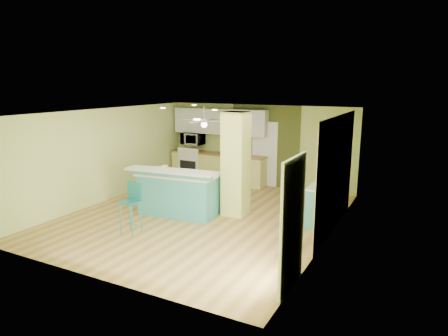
{
  "coord_description": "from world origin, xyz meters",
  "views": [
    {
      "loc": [
        4.71,
        -7.89,
        3.16
      ],
      "look_at": [
        0.38,
        0.4,
        1.16
      ],
      "focal_mm": 32.0,
      "sensor_mm": 36.0,
      "label": 1
    }
  ],
  "objects": [
    {
      "name": "stove",
      "position": [
        -2.25,
        3.19,
        0.46
      ],
      "size": [
        0.76,
        0.66,
        1.08
      ],
      "color": "white",
      "rests_on": "floor"
    },
    {
      "name": "wall_decor",
      "position": [
        2.96,
        0.8,
        1.55
      ],
      "size": [
        0.03,
        0.9,
        0.7
      ],
      "primitive_type": "cube",
      "color": "brown",
      "rests_on": "wood_panel"
    },
    {
      "name": "kitchen_run",
      "position": [
        -1.3,
        3.2,
        0.47
      ],
      "size": [
        3.25,
        0.63,
        0.94
      ],
      "color": "#D8D571",
      "rests_on": "floor"
    },
    {
      "name": "wall_back",
      "position": [
        0.0,
        3.5,
        1.25
      ],
      "size": [
        6.0,
        0.01,
        2.5
      ],
      "primitive_type": "cube",
      "color": "#C1D371",
      "rests_on": "floor"
    },
    {
      "name": "wall_right",
      "position": [
        3.0,
        0.0,
        1.25
      ],
      "size": [
        0.01,
        7.0,
        2.5
      ],
      "primitive_type": "cube",
      "color": "#C1D371",
      "rests_on": "floor"
    },
    {
      "name": "french_door",
      "position": [
        2.97,
        -2.3,
        1.05
      ],
      "size": [
        0.04,
        1.08,
        2.1
      ],
      "primitive_type": "cube",
      "color": "white",
      "rests_on": "floor"
    },
    {
      "name": "olive_accent",
      "position": [
        0.2,
        3.49,
        1.25
      ],
      "size": [
        2.2,
        0.02,
        2.5
      ],
      "primitive_type": "cube",
      "color": "#474F1F",
      "rests_on": "floor"
    },
    {
      "name": "interior_door",
      "position": [
        0.2,
        3.46,
        1.0
      ],
      "size": [
        0.82,
        0.05,
        2.0
      ],
      "primitive_type": "cube",
      "color": "white",
      "rests_on": "floor"
    },
    {
      "name": "pendant_lamp",
      "position": [
        2.65,
        0.75,
        1.88
      ],
      "size": [
        0.14,
        0.14,
        0.69
      ],
      "color": "silver",
      "rests_on": "ceiling"
    },
    {
      "name": "ceiling",
      "position": [
        0.0,
        0.0,
        2.5
      ],
      "size": [
        6.0,
        7.0,
        0.01
      ],
      "primitive_type": "cube",
      "color": "white",
      "rests_on": "wall_back"
    },
    {
      "name": "peninsula",
      "position": [
        -0.6,
        -0.09,
        0.55
      ],
      "size": [
        2.25,
        1.38,
        1.18
      ],
      "rotation": [
        0.0,
        0.0,
        0.1
      ],
      "color": "teal",
      "rests_on": "floor"
    },
    {
      "name": "floor",
      "position": [
        0.0,
        0.0,
        -0.01
      ],
      "size": [
        6.0,
        7.0,
        0.01
      ],
      "primitive_type": "cube",
      "color": "olive",
      "rests_on": "ground"
    },
    {
      "name": "upper_cabinets",
      "position": [
        -1.3,
        3.32,
        1.95
      ],
      "size": [
        3.2,
        0.34,
        0.8
      ],
      "primitive_type": "cube",
      "color": "silver",
      "rests_on": "wall_back"
    },
    {
      "name": "bar_stool",
      "position": [
        -0.78,
        -1.59,
        0.74
      ],
      "size": [
        0.37,
        0.37,
        1.1
      ],
      "rotation": [
        0.0,
        0.0,
        0.01
      ],
      "color": "#1C7B7F",
      "rests_on": "floor"
    },
    {
      "name": "wall_left",
      "position": [
        -3.0,
        0.0,
        1.25
      ],
      "size": [
        0.01,
        7.0,
        2.5
      ],
      "primitive_type": "cube",
      "color": "#C1D371",
      "rests_on": "floor"
    },
    {
      "name": "ceiling_fan",
      "position": [
        -1.1,
        2.0,
        2.08
      ],
      "size": [
        1.41,
        1.41,
        0.61
      ],
      "color": "silver",
      "rests_on": "ceiling"
    },
    {
      "name": "wood_panel",
      "position": [
        2.99,
        0.6,
        1.25
      ],
      "size": [
        0.02,
        3.4,
        2.5
      ],
      "primitive_type": "cube",
      "color": "#957D55",
      "rests_on": "floor"
    },
    {
      "name": "wall_front",
      "position": [
        0.0,
        -3.5,
        1.25
      ],
      "size": [
        6.0,
        0.01,
        2.5
      ],
      "primitive_type": "cube",
      "color": "#C1D371",
      "rests_on": "floor"
    },
    {
      "name": "column",
      "position": [
        0.65,
        0.5,
        1.25
      ],
      "size": [
        0.55,
        0.55,
        2.5
      ],
      "primitive_type": "cube",
      "color": "#C7D060",
      "rests_on": "floor"
    },
    {
      "name": "microwave",
      "position": [
        -2.25,
        3.2,
        1.35
      ],
      "size": [
        0.7,
        0.48,
        0.39
      ],
      "primitive_type": "imported",
      "color": "white",
      "rests_on": "wall_back"
    },
    {
      "name": "canister",
      "position": [
        -0.94,
        -0.19,
        1.11
      ],
      "size": [
        0.17,
        0.17,
        0.17
      ],
      "primitive_type": "cylinder",
      "color": "yellow",
      "rests_on": "peninsula"
    },
    {
      "name": "side_counter",
      "position": [
        2.7,
        0.99,
        0.46
      ],
      "size": [
        0.6,
        1.42,
        0.91
      ],
      "color": "teal",
      "rests_on": "floor"
    },
    {
      "name": "fruit_bowl",
      "position": [
        -0.7,
        3.12,
        0.98
      ],
      "size": [
        0.38,
        0.38,
        0.08
      ],
      "primitive_type": "imported",
      "rotation": [
        0.0,
        0.0,
        0.21
      ],
      "color": "#3A2517",
      "rests_on": "kitchen_run"
    }
  ]
}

